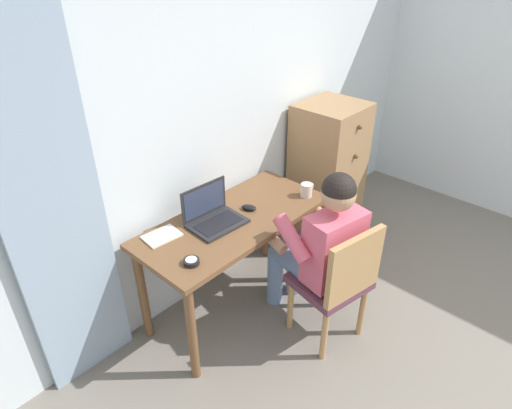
{
  "coord_description": "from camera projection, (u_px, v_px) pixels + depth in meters",
  "views": [
    {
      "loc": [
        -2.06,
        0.15,
        2.29
      ],
      "look_at": [
        -0.32,
        1.73,
        0.85
      ],
      "focal_mm": 30.85,
      "sensor_mm": 36.0,
      "label": 1
    }
  ],
  "objects": [
    {
      "name": "wall_back",
      "position": [
        237.0,
        113.0,
        3.02
      ],
      "size": [
        4.8,
        0.05,
        2.5
      ],
      "primitive_type": "cube",
      "color": "silver",
      "rests_on": "ground_plane"
    },
    {
      "name": "curtain_panel",
      "position": [
        56.0,
        219.0,
        2.2
      ],
      "size": [
        0.51,
        0.03,
        2.15
      ],
      "primitive_type": "cube",
      "color": "#8EA3B7",
      "rests_on": "ground_plane"
    },
    {
      "name": "desk",
      "position": [
        234.0,
        233.0,
        2.86
      ],
      "size": [
        1.3,
        0.59,
        0.75
      ],
      "color": "brown",
      "rests_on": "ground_plane"
    },
    {
      "name": "dresser",
      "position": [
        327.0,
        174.0,
        3.66
      ],
      "size": [
        0.5,
        0.5,
        1.2
      ],
      "color": "#9E754C",
      "rests_on": "ground_plane"
    },
    {
      "name": "chair",
      "position": [
        338.0,
        280.0,
        2.69
      ],
      "size": [
        0.49,
        0.47,
        0.87
      ],
      "color": "brown",
      "rests_on": "ground_plane"
    },
    {
      "name": "person_seated",
      "position": [
        319.0,
        242.0,
        2.72
      ],
      "size": [
        0.6,
        0.64,
        1.19
      ],
      "color": "#6B84AD",
      "rests_on": "ground_plane"
    },
    {
      "name": "laptop",
      "position": [
        213.0,
        215.0,
        2.74
      ],
      "size": [
        0.35,
        0.27,
        0.24
      ],
      "color": "#232326",
      "rests_on": "desk"
    },
    {
      "name": "computer_mouse",
      "position": [
        249.0,
        208.0,
        2.89
      ],
      "size": [
        0.09,
        0.12,
        0.03
      ],
      "primitive_type": "ellipsoid",
      "rotation": [
        0.0,
        0.0,
        0.38
      ],
      "color": "black",
      "rests_on": "desk"
    },
    {
      "name": "desk_clock",
      "position": [
        191.0,
        262.0,
        2.41
      ],
      "size": [
        0.09,
        0.09,
        0.03
      ],
      "color": "black",
      "rests_on": "desk"
    },
    {
      "name": "notebook_pad",
      "position": [
        162.0,
        236.0,
        2.63
      ],
      "size": [
        0.22,
        0.17,
        0.01
      ],
      "primitive_type": "cube",
      "rotation": [
        0.0,
        0.0,
        -0.1
      ],
      "color": "silver",
      "rests_on": "desk"
    },
    {
      "name": "coffee_mug",
      "position": [
        307.0,
        190.0,
        3.02
      ],
      "size": [
        0.12,
        0.08,
        0.09
      ],
      "color": "silver",
      "rests_on": "desk"
    }
  ]
}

